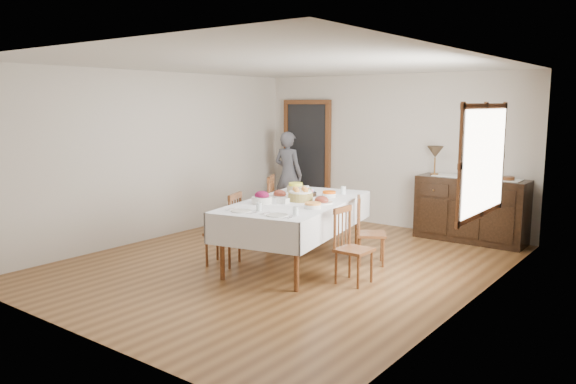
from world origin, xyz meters
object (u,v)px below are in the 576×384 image
Objects in this scene: chair_left_near at (226,229)px; table_lamp at (435,153)px; person at (288,172)px; chair_right_near at (351,245)px; chair_left_far at (261,211)px; sideboard at (471,210)px; chair_right_far at (368,230)px; dining_table at (296,208)px.

table_lamp is at bearing 135.80° from chair_left_near.
chair_right_near is at bearing 136.10° from person.
table_lamp is (2.79, 0.15, 0.49)m from person.
person is 2.84m from table_lamp.
chair_left_far is 2.32× the size of table_lamp.
sideboard is at bearing 127.97° from chair_left_near.
chair_left_near is at bearing -123.30° from sideboard.
chair_right_far is at bearing 109.54° from chair_left_near.
chair_left_near is 0.56× the size of person.
chair_right_near is (1.69, 0.34, -0.03)m from chair_left_near.
chair_left_near is at bearing -149.46° from dining_table.
person reaches higher than table_lamp.
chair_left_near is 0.90× the size of chair_left_far.
person is at bearing 48.87° from chair_right_near.
person reaches higher than chair_left_far.
chair_right_far is at bearing 23.84° from dining_table.
person is (-3.39, -0.18, 0.36)m from sideboard.
sideboard reaches higher than chair_right_far.
sideboard reaches higher than chair_left_near.
chair_right_far is at bearing 65.75° from chair_left_far.
chair_right_near is 2.91m from sideboard.
chair_right_near is at bearing -86.55° from table_lamp.
chair_left_near is 0.58× the size of sideboard.
chair_left_far is 0.65× the size of sideboard.
dining_table is 0.96m from chair_left_near.
chair_left_far is (-0.23, 1.00, 0.05)m from chair_left_near.
person reaches higher than chair_right_far.
chair_right_near is 1.96× the size of table_lamp.
chair_left_near is 1.02m from chair_left_far.
chair_right_near reaches higher than dining_table.
table_lamp is (0.06, 2.03, 0.89)m from chair_right_far.
chair_right_near is 0.53× the size of person.
dining_table is at bearing -107.87° from table_lamp.
dining_table is 1.02m from chair_left_far.
person reaches higher than chair_right_near.
chair_right_near is 0.55× the size of sideboard.
chair_left_far is 0.62× the size of person.
chair_right_near is at bearing -26.37° from dining_table.
table_lamp is (-0.17, 2.84, 0.89)m from chair_right_near.
sideboard is (0.43, 2.88, 0.04)m from chair_right_near.
dining_table is 0.99m from chair_right_far.
chair_right_far is at bearing -107.54° from sideboard.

